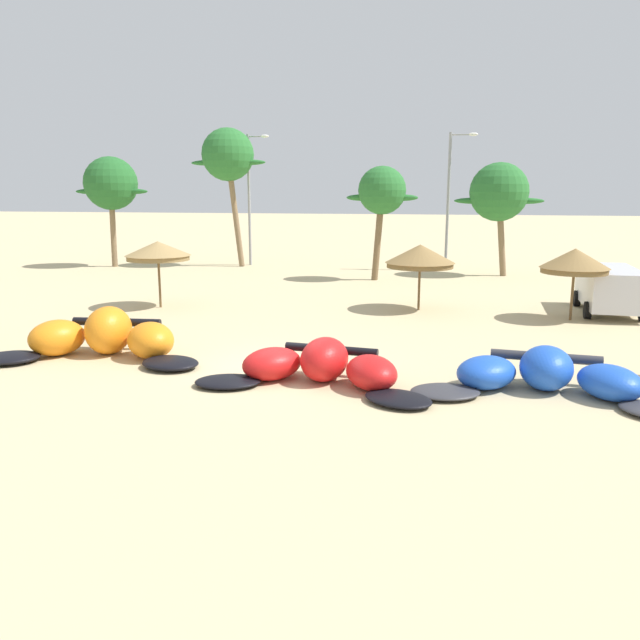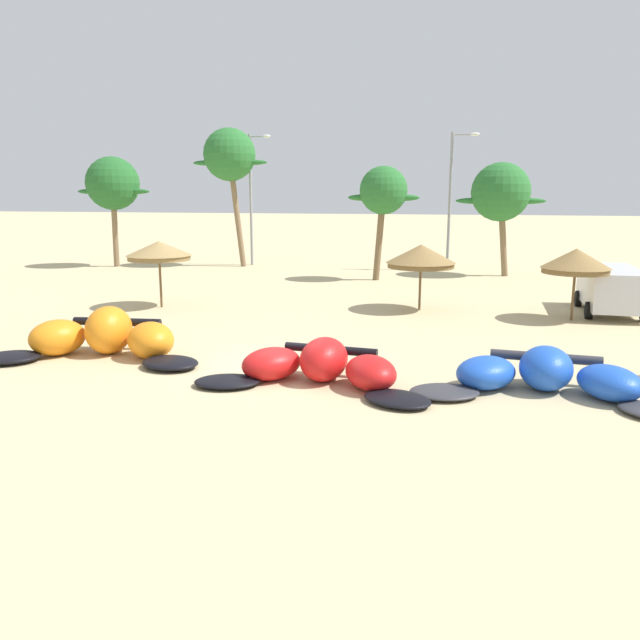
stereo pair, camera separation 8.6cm
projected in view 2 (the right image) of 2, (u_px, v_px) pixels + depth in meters
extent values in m
plane|color=#C6B284|center=(282.00, 368.00, 17.53)|extent=(260.00, 260.00, 0.00)
ellipsoid|color=black|center=(10.00, 357.00, 18.07)|extent=(2.10, 1.93, 0.29)
ellipsoid|color=orange|center=(57.00, 337.00, 18.83)|extent=(1.99, 2.12, 1.08)
ellipsoid|color=orange|center=(109.00, 330.00, 18.97)|extent=(1.49, 1.81, 1.46)
ellipsoid|color=orange|center=(151.00, 340.00, 18.48)|extent=(2.11, 2.15, 1.08)
ellipsoid|color=black|center=(170.00, 363.00, 17.49)|extent=(1.97, 1.71, 0.29)
cylinder|color=black|center=(117.00, 322.00, 19.52)|extent=(2.83, 0.53, 0.26)
cube|color=black|center=(106.00, 331.00, 18.81)|extent=(1.08, 0.70, 0.04)
ellipsoid|color=black|center=(227.00, 381.00, 15.87)|extent=(1.92, 1.59, 0.23)
ellipsoid|color=red|center=(272.00, 364.00, 16.38)|extent=(2.01, 2.06, 0.84)
ellipsoid|color=red|center=(324.00, 359.00, 16.25)|extent=(1.37, 1.78, 1.14)
ellipsoid|color=red|center=(371.00, 373.00, 15.56)|extent=(1.88, 2.05, 0.84)
ellipsoid|color=black|center=(397.00, 399.00, 14.53)|extent=(2.03, 1.82, 0.23)
cylinder|color=black|center=(331.00, 350.00, 16.78)|extent=(2.57, 0.48, 0.23)
cube|color=black|center=(322.00, 361.00, 16.10)|extent=(0.99, 0.69, 0.04)
ellipsoid|color=#333338|center=(444.00, 392.00, 15.06)|extent=(1.97, 1.69, 0.22)
ellipsoid|color=blue|center=(486.00, 373.00, 15.62)|extent=(2.07, 2.12, 0.81)
ellipsoid|color=blue|center=(546.00, 368.00, 15.51)|extent=(1.43, 1.79, 1.09)
ellipsoid|color=blue|center=(610.00, 383.00, 14.78)|extent=(1.97, 2.11, 0.81)
cylinder|color=#333338|center=(545.00, 357.00, 16.04)|extent=(2.74, 0.47, 0.25)
cube|color=#333338|center=(546.00, 370.00, 15.35)|extent=(1.04, 0.69, 0.04)
cylinder|color=brown|center=(160.00, 282.00, 26.61)|extent=(0.10, 0.10, 2.22)
cone|color=#9E7F4C|center=(159.00, 248.00, 26.33)|extent=(2.75, 2.75, 0.60)
cylinder|color=olive|center=(159.00, 258.00, 26.41)|extent=(2.61, 2.61, 0.20)
cylinder|color=brown|center=(420.00, 287.00, 25.95)|extent=(0.10, 0.10, 1.99)
cone|color=olive|center=(421.00, 254.00, 25.68)|extent=(2.88, 2.88, 0.76)
cylinder|color=brown|center=(421.00, 265.00, 25.78)|extent=(2.73, 2.73, 0.20)
cylinder|color=brown|center=(573.00, 294.00, 23.86)|extent=(0.10, 0.10, 2.02)
cone|color=olive|center=(576.00, 258.00, 23.59)|extent=(2.57, 2.57, 0.74)
cylinder|color=brown|center=(575.00, 271.00, 23.68)|extent=(2.44, 2.44, 0.20)
cube|color=silver|center=(611.00, 287.00, 25.22)|extent=(2.15, 4.73, 1.50)
cube|color=black|center=(606.00, 276.00, 26.38)|extent=(1.98, 1.23, 0.56)
cylinder|color=black|center=(578.00, 298.00, 26.98)|extent=(0.26, 0.69, 0.68)
cylinder|color=black|center=(628.00, 300.00, 26.49)|extent=(0.26, 0.69, 0.68)
cylinder|color=black|center=(589.00, 310.00, 24.24)|extent=(0.26, 0.69, 0.68)
cylinder|color=#7F6647|center=(115.00, 225.00, 41.18)|extent=(0.44, 0.36, 5.43)
sphere|color=#236028|center=(113.00, 183.00, 40.63)|extent=(3.44, 3.44, 3.44)
ellipsoid|color=#236028|center=(94.00, 191.00, 41.03)|extent=(2.41, 0.50, 0.36)
ellipsoid|color=#236028|center=(132.00, 191.00, 40.44)|extent=(2.41, 0.50, 0.36)
cylinder|color=#7F6647|center=(237.00, 211.00, 41.20)|extent=(1.15, 0.36, 7.26)
sphere|color=#286B2D|center=(229.00, 155.00, 40.56)|extent=(3.40, 3.40, 3.40)
ellipsoid|color=#286B2D|center=(210.00, 163.00, 40.95)|extent=(2.38, 0.50, 0.36)
ellipsoid|color=#286B2D|center=(250.00, 162.00, 40.37)|extent=(2.38, 0.50, 0.36)
cylinder|color=brown|center=(380.00, 236.00, 34.72)|extent=(0.70, 0.36, 4.97)
sphere|color=#286B2D|center=(383.00, 190.00, 34.19)|extent=(2.63, 2.63, 2.63)
ellipsoid|color=#286B2D|center=(364.00, 198.00, 34.50)|extent=(1.84, 0.50, 0.36)
ellipsoid|color=#286B2D|center=(403.00, 198.00, 34.05)|extent=(1.84, 0.50, 0.36)
cylinder|color=#7F6647|center=(503.00, 234.00, 36.52)|extent=(0.85, 0.36, 4.88)
sphere|color=#286B2D|center=(501.00, 192.00, 36.09)|extent=(3.38, 3.38, 3.38)
ellipsoid|color=#286B2D|center=(476.00, 201.00, 36.48)|extent=(2.37, 0.50, 0.36)
ellipsoid|color=#286B2D|center=(525.00, 201.00, 35.90)|extent=(2.37, 0.50, 0.36)
cylinder|color=gray|center=(251.00, 201.00, 41.78)|extent=(0.18, 0.18, 8.60)
cylinder|color=gray|center=(258.00, 136.00, 40.83)|extent=(1.16, 0.10, 0.10)
ellipsoid|color=silver|center=(266.00, 136.00, 40.70)|extent=(0.56, 0.24, 0.20)
cylinder|color=gray|center=(450.00, 203.00, 38.77)|extent=(0.18, 0.18, 8.45)
cylinder|color=gray|center=(464.00, 134.00, 37.82)|extent=(1.34, 0.10, 0.10)
ellipsoid|color=silver|center=(475.00, 134.00, 37.67)|extent=(0.56, 0.24, 0.20)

